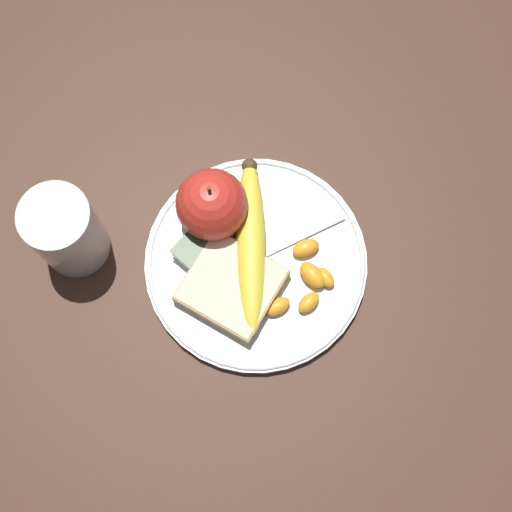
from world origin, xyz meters
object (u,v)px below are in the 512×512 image
Objects in this scene: apple at (212,205)px; bread_slice at (232,286)px; jam_packet at (198,254)px; juice_glass at (67,233)px; banana at (251,243)px; plate at (256,262)px; fork at (256,256)px.

apple reaches higher than bread_slice.
apple is 0.06m from jam_packet.
juice_glass is at bearing -128.20° from apple.
juice_glass is 0.96× the size of bread_slice.
apple is at bearing 111.65° from jam_packet.
bread_slice is (0.01, -0.05, -0.01)m from banana.
plate is 0.03m from banana.
jam_packet is (-0.05, -0.04, 0.01)m from plate.
bread_slice is at bearing 23.87° from juice_glass.
jam_packet is (-0.05, 0.00, -0.00)m from bread_slice.
bread_slice is 0.62× the size of fork.
banana reaches higher than plate.
plate is at bearing 34.45° from juice_glass.
plate is 1.45× the size of banana.
apple is 0.09m from bread_slice.
jam_packet is at bearing -143.80° from plate.
juice_glass is 0.18m from bread_slice.
apple reaches higher than plate.
fork is 0.06m from jam_packet.
bread_slice is at bearing -3.28° from jam_packet.
juice_glass is at bearing -156.13° from bread_slice.
juice_glass is 0.19m from banana.
plate is 1.39× the size of fork.
plate is at bearing 36.20° from jam_packet.
banana is (0.15, 0.12, -0.02)m from juice_glass.
bread_slice reaches higher than fork.
jam_packet reaches higher than plate.
plate is 5.26× the size of jam_packet.
juice_glass is at bearing -146.36° from jam_packet.
jam_packet is at bearing 176.72° from bread_slice.
apple reaches higher than banana.
apple is 0.50× the size of fork.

